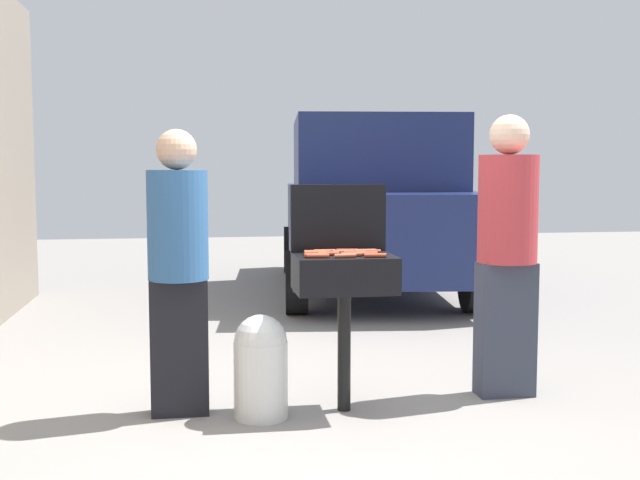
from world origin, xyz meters
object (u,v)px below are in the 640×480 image
object	(u,v)px
hot_dog_1	(315,252)
hot_dog_2	(355,253)
hot_dog_13	(315,255)
hot_dog_5	(318,253)
hot_dog_12	(351,254)
hot_dog_4	(325,251)
hot_dog_3	(347,251)
hot_dog_9	(344,252)
person_left	(178,261)
propane_tank	(261,364)
parked_minivan	(370,204)
hot_dog_7	(345,256)
hot_dog_14	(328,254)
hot_dog_11	(370,252)
person_right	(507,245)
hot_dog_6	(365,251)
hot_dog_0	(367,254)
hot_dog_10	(315,253)
hot_dog_15	(318,256)
hot_dog_8	(375,255)
bbq_grill	(344,279)

from	to	relation	value
hot_dog_1	hot_dog_2	bearing A→B (deg)	-17.41
hot_dog_13	hot_dog_5	bearing A→B (deg)	74.71
hot_dog_12	hot_dog_4	bearing A→B (deg)	124.18
hot_dog_3	hot_dog_5	xyz separation A→B (m)	(-0.19, -0.07, 0.00)
hot_dog_9	person_left	world-z (taller)	person_left
propane_tank	hot_dog_2	bearing A→B (deg)	7.67
propane_tank	parked_minivan	distance (m)	4.96
hot_dog_7	hot_dog_14	xyz separation A→B (m)	(-0.08, 0.12, 0.00)
hot_dog_11	parked_minivan	xyz separation A→B (m)	(0.97, 4.50, 0.06)
hot_dog_3	hot_dog_4	world-z (taller)	same
person_right	hot_dog_5	bearing A→B (deg)	3.65
hot_dog_2	hot_dog_6	bearing A→B (deg)	45.55
hot_dog_1	propane_tank	xyz separation A→B (m)	(-0.34, -0.15, -0.65)
hot_dog_14	person_right	xyz separation A→B (m)	(1.19, 0.18, 0.02)
hot_dog_3	person_right	bearing A→B (deg)	2.32
propane_tank	hot_dog_5	bearing A→B (deg)	18.39
hot_dog_0	hot_dog_13	bearing A→B (deg)	-172.45
hot_dog_2	hot_dog_11	bearing A→B (deg)	25.59
hot_dog_6	parked_minivan	xyz separation A→B (m)	(0.99, 4.46, 0.06)
hot_dog_7	parked_minivan	size ratio (longest dim) A/B	0.03
propane_tank	person_left	distance (m)	0.78
hot_dog_10	hot_dog_15	size ratio (longest dim) A/B	1.00
hot_dog_0	hot_dog_5	bearing A→B (deg)	160.75
hot_dog_9	parked_minivan	xyz separation A→B (m)	(1.13, 4.49, 0.06)
hot_dog_8	person_right	xyz separation A→B (m)	(0.94, 0.32, 0.02)
hot_dog_8	hot_dog_14	distance (m)	0.29
bbq_grill	hot_dog_0	xyz separation A→B (m)	(0.13, -0.04, 0.16)
hot_dog_7	hot_dog_15	xyz separation A→B (m)	(-0.16, 0.01, 0.00)
hot_dog_9	person_right	distance (m)	1.09
hot_dog_1	propane_tank	distance (m)	0.75
hot_dog_3	person_right	distance (m)	1.05
hot_dog_13	hot_dog_15	world-z (taller)	same
hot_dog_10	hot_dog_11	size ratio (longest dim) A/B	1.00
hot_dog_10	hot_dog_11	bearing A→B (deg)	6.55
hot_dog_1	hot_dog_15	distance (m)	0.21
hot_dog_1	hot_dog_14	xyz separation A→B (m)	(0.07, -0.10, 0.00)
hot_dog_7	hot_dog_8	xyz separation A→B (m)	(0.18, -0.01, 0.00)
propane_tank	hot_dog_9	bearing A→B (deg)	14.73
hot_dog_0	hot_dog_3	distance (m)	0.19
hot_dog_7	person_right	size ratio (longest dim) A/B	0.07
hot_dog_4	hot_dog_11	size ratio (longest dim) A/B	1.00
hot_dog_11	hot_dog_12	size ratio (longest dim) A/B	1.00
hot_dog_0	hot_dog_14	size ratio (longest dim) A/B	1.00
hot_dog_11	hot_dog_12	bearing A→B (deg)	-135.82
hot_dog_0	hot_dog_11	bearing A→B (deg)	67.58
hot_dog_12	hot_dog_15	world-z (taller)	same
hot_dog_5	propane_tank	xyz separation A→B (m)	(-0.36, -0.12, -0.65)
bbq_grill	hot_dog_5	xyz separation A→B (m)	(-0.15, 0.05, 0.16)
hot_dog_8	hot_dog_12	world-z (taller)	same
hot_dog_2	hot_dog_3	distance (m)	0.12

